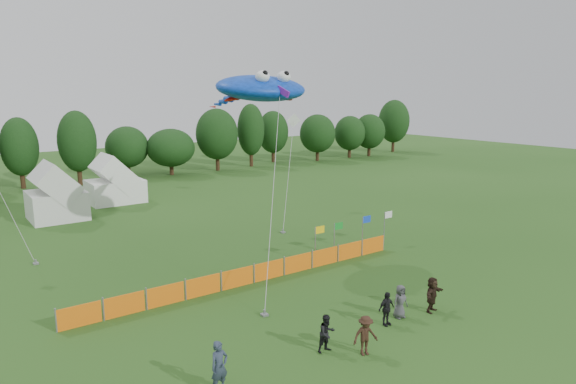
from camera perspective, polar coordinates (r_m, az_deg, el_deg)
ground at (r=23.17m, az=9.00°, el=-15.13°), size 160.00×160.00×0.00m
treeline at (r=62.05m, az=-20.24°, el=4.94°), size 104.57×8.78×8.36m
tent_left at (r=45.22m, az=-24.35°, el=-0.43°), size 4.23×4.23×3.73m
tent_right at (r=50.15m, az=-18.67°, el=0.86°), size 4.86×3.89×3.43m
barrier_fence at (r=28.09m, az=-3.87°, el=-9.08°), size 19.90×0.06×1.00m
flag_row at (r=33.36m, az=7.17°, el=-4.15°), size 6.73×0.62×2.21m
spectator_a at (r=18.73m, az=-7.64°, el=-18.69°), size 0.72×0.52×1.85m
spectator_b at (r=21.13m, az=4.34°, el=-15.39°), size 0.76×0.59×1.55m
spectator_c at (r=21.06m, az=8.59°, el=-15.49°), size 1.17×0.86×1.62m
spectator_d at (r=23.61m, az=10.88°, el=-12.61°), size 0.91×0.39×1.54m
spectator_e at (r=24.45m, az=12.36°, el=-11.79°), size 0.81×0.57×1.56m
spectator_f at (r=25.39m, az=15.73°, el=-10.91°), size 1.65×0.92×1.69m
stingray_kite at (r=32.07m, az=-3.34°, el=11.39°), size 8.42×16.12×11.44m
small_kite_white at (r=43.52m, az=0.35°, el=5.03°), size 7.17×7.73×8.24m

